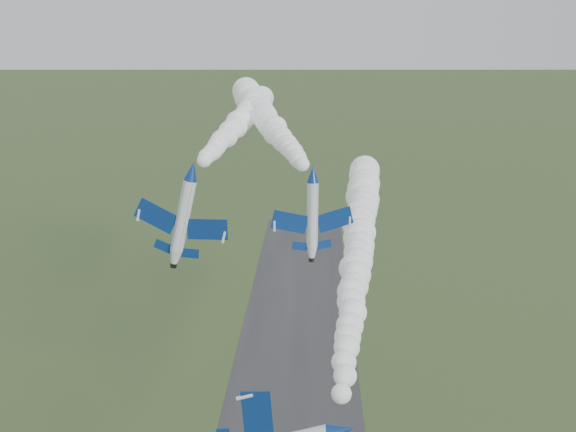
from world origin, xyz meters
name	(u,v)px	position (x,y,z in m)	size (l,w,h in m)	color
jet_lead	(342,431)	(5.78, -4.39, 31.93)	(4.41, 12.77, 10.04)	white
smoke_trail_jet_lead	(358,242)	(9.39, 34.79, 34.59)	(5.55, 72.86, 5.55)	white
jet_pair_left	(192,171)	(-10.82, 23.54, 46.74)	(11.01, 13.53, 4.00)	white
smoke_trail_jet_pair_left	(239,122)	(-8.97, 54.24, 48.09)	(4.70, 54.21, 4.70)	white
jet_pair_right	(313,174)	(3.18, 23.72, 46.49)	(9.93, 11.59, 2.88)	white
smoke_trail_jet_pair_right	(266,119)	(-4.53, 54.76, 48.50)	(5.50, 59.04, 5.50)	white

